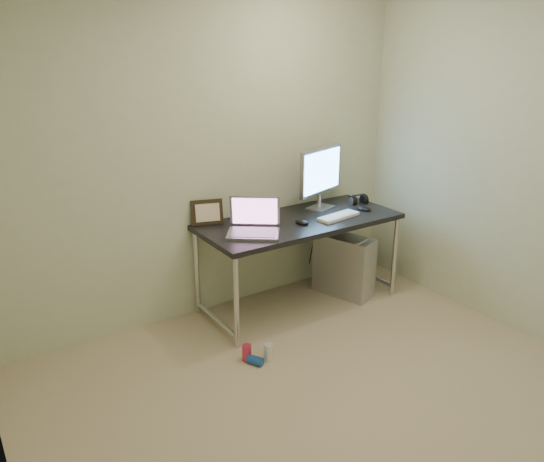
% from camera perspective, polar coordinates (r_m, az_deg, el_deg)
% --- Properties ---
extents(floor, '(3.50, 3.50, 0.00)m').
position_cam_1_polar(floor, '(3.32, 8.93, -19.51)').
color(floor, tan).
rests_on(floor, ground).
extents(wall_back, '(3.50, 0.02, 2.50)m').
position_cam_1_polar(wall_back, '(4.12, -6.72, 7.73)').
color(wall_back, beige).
rests_on(wall_back, ground).
extents(desk, '(1.64, 0.72, 0.75)m').
position_cam_1_polar(desk, '(4.28, 3.00, 0.29)').
color(desk, black).
rests_on(desk, ground).
extents(tower_computer, '(0.37, 0.55, 0.57)m').
position_cam_1_polar(tower_computer, '(4.65, 7.73, -3.68)').
color(tower_computer, silver).
rests_on(tower_computer, ground).
extents(cable_a, '(0.01, 0.16, 0.69)m').
position_cam_1_polar(cable_a, '(4.83, 4.49, -0.94)').
color(cable_a, black).
rests_on(cable_a, ground).
extents(cable_b, '(0.02, 0.11, 0.71)m').
position_cam_1_polar(cable_b, '(4.87, 5.47, -1.03)').
color(cable_b, black).
rests_on(cable_b, ground).
extents(can_red, '(0.07, 0.07, 0.12)m').
position_cam_1_polar(can_red, '(3.77, -2.73, -12.96)').
color(can_red, '#CF284A').
rests_on(can_red, ground).
extents(can_white, '(0.08, 0.08, 0.12)m').
position_cam_1_polar(can_white, '(3.77, -0.38, -12.88)').
color(can_white, silver).
rests_on(can_white, ground).
extents(can_blue, '(0.11, 0.13, 0.06)m').
position_cam_1_polar(can_blue, '(3.74, -1.81, -13.74)').
color(can_blue, '#184A9D').
rests_on(can_blue, ground).
extents(laptop, '(0.49, 0.47, 0.26)m').
position_cam_1_polar(laptop, '(3.94, -1.96, 0.67)').
color(laptop, '#B1B1B9').
rests_on(laptop, desk).
extents(monitor, '(0.54, 0.23, 0.52)m').
position_cam_1_polar(monitor, '(4.48, 5.29, 6.18)').
color(monitor, '#B1B1B9').
rests_on(monitor, desk).
extents(keyboard, '(0.40, 0.18, 0.02)m').
position_cam_1_polar(keyboard, '(4.32, 7.17, 1.57)').
color(keyboard, white).
rests_on(keyboard, desk).
extents(mouse_right, '(0.12, 0.14, 0.04)m').
position_cam_1_polar(mouse_right, '(4.55, 9.87, 2.48)').
color(mouse_right, black).
rests_on(mouse_right, desk).
extents(mouse_left, '(0.10, 0.14, 0.04)m').
position_cam_1_polar(mouse_left, '(4.14, 3.24, 1.04)').
color(mouse_left, black).
rests_on(mouse_left, desk).
extents(headphones, '(0.17, 0.10, 0.10)m').
position_cam_1_polar(headphones, '(4.74, 9.28, 3.27)').
color(headphones, black).
rests_on(headphones, desk).
extents(picture_frame, '(0.26, 0.14, 0.20)m').
position_cam_1_polar(picture_frame, '(4.14, -7.01, 2.02)').
color(picture_frame, black).
rests_on(picture_frame, desk).
extents(webcam, '(0.04, 0.03, 0.11)m').
position_cam_1_polar(webcam, '(4.20, -3.52, 2.18)').
color(webcam, silver).
rests_on(webcam, desk).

